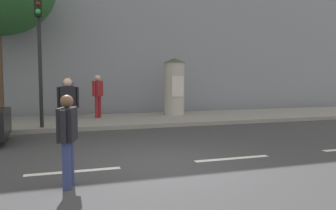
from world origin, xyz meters
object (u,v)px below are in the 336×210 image
at_px(pedestrian_with_backpack, 68,103).
at_px(pedestrian_in_dark_shirt, 69,94).
at_px(poster_column, 174,86).
at_px(pedestrian_near_pole, 68,134).
at_px(pedestrian_tallest, 98,92).
at_px(traffic_light, 39,38).

xyz_separation_m(pedestrian_with_backpack, pedestrian_in_dark_shirt, (0.13, 4.03, 0.09)).
bearing_deg(poster_column, pedestrian_in_dark_shirt, -179.02).
distance_m(pedestrian_near_pole, pedestrian_tallest, 8.60).
distance_m(traffic_light, pedestrian_in_dark_shirt, 3.26).
relative_size(poster_column, pedestrian_tallest, 1.43).
relative_size(traffic_light, pedestrian_near_pole, 2.86).
xyz_separation_m(poster_column, pedestrian_in_dark_shirt, (-4.58, -0.08, -0.29)).
relative_size(pedestrian_near_pole, pedestrian_tallest, 0.86).
bearing_deg(pedestrian_tallest, poster_column, 3.88).
distance_m(pedestrian_with_backpack, pedestrian_in_dark_shirt, 4.04).
height_order(traffic_light, pedestrian_with_backpack, traffic_light).
bearing_deg(poster_column, pedestrian_tallest, -176.12).
relative_size(pedestrian_with_backpack, pedestrian_in_dark_shirt, 1.05).
distance_m(poster_column, pedestrian_in_dark_shirt, 4.59).
bearing_deg(pedestrian_with_backpack, poster_column, 41.12).
xyz_separation_m(poster_column, pedestrian_with_backpack, (-4.71, -4.11, -0.37)).
bearing_deg(pedestrian_tallest, pedestrian_in_dark_shirt, 172.34).
height_order(traffic_light, poster_column, traffic_light).
xyz_separation_m(traffic_light, pedestrian_near_pole, (0.68, -6.18, -2.20)).
relative_size(poster_column, pedestrian_with_backpack, 1.41).
xyz_separation_m(poster_column, pedestrian_near_pole, (-4.84, -8.70, -0.55)).
bearing_deg(pedestrian_with_backpack, pedestrian_near_pole, -91.68).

